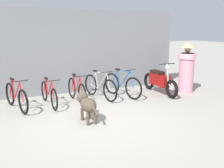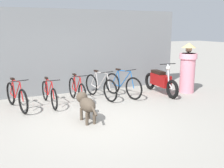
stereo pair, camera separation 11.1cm
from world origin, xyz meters
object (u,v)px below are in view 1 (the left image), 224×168
bicycle_1 (49,94)px  person_in_robes (187,68)px  motorcycle (160,81)px  bicycle_0 (16,97)px  bicycle_2 (77,90)px  bicycle_3 (100,87)px  bicycle_4 (122,85)px  stray_dog (87,104)px

bicycle_1 → person_in_robes: (4.65, -0.38, 0.53)m
motorcycle → bicycle_1: bearing=-91.2°
bicycle_0 → bicycle_2: 1.72m
bicycle_3 → bicycle_4: size_ratio=1.05×
bicycle_2 → stray_dog: size_ratio=1.42×
stray_dog → person_in_robes: person_in_robes is taller
bicycle_4 → stray_dog: (-1.80, -1.68, 0.05)m
person_in_robes → bicycle_4: bearing=-35.3°
motorcycle → stray_dog: bearing=-62.6°
motorcycle → bicycle_2: bearing=-92.1°
person_in_robes → motorcycle: bearing=-38.0°
stray_dog → person_in_robes: bearing=-74.2°
bicycle_0 → person_in_robes: bearing=72.8°
stray_dog → bicycle_0: bearing=39.0°
bicycle_2 → bicycle_4: size_ratio=0.98×
bicycle_0 → bicycle_2: (1.72, 0.04, -0.00)m
person_in_robes → stray_dog: bearing=-8.3°
bicycle_3 → bicycle_4: bicycle_4 is taller
bicycle_2 → person_in_robes: size_ratio=0.95×
bicycle_3 → bicycle_0: bearing=-99.4°
bicycle_3 → person_in_robes: size_ratio=1.01×
bicycle_2 → bicycle_1: bearing=-91.1°
bicycle_3 → stray_dog: bicycle_3 is taller
bicycle_2 → motorcycle: bearing=84.7°
bicycle_0 → person_in_robes: person_in_robes is taller
bicycle_2 → person_in_robes: person_in_robes is taller
bicycle_2 → person_in_robes: (3.81, -0.38, 0.51)m
bicycle_0 → bicycle_4: 3.25m
bicycle_4 → bicycle_0: bearing=-106.9°
bicycle_4 → motorcycle: bearing=65.6°
bicycle_4 → stray_dog: bearing=-64.2°
bicycle_0 → bicycle_1: bicycle_0 is taller
bicycle_1 → bicycle_2: size_ratio=1.06×
bicycle_1 → stray_dog: bearing=15.2°
bicycle_3 → motorcycle: 2.09m
bicycle_1 → motorcycle: (3.70, -0.18, 0.10)m
bicycle_4 → bicycle_2: bearing=-107.9°
bicycle_0 → bicycle_1: (0.89, 0.03, -0.02)m
stray_dog → bicycle_2: bearing=-11.2°
bicycle_3 → bicycle_4: 0.74m
bicycle_0 → stray_dog: bearing=27.4°
bicycle_4 → motorcycle: (1.34, -0.17, 0.06)m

